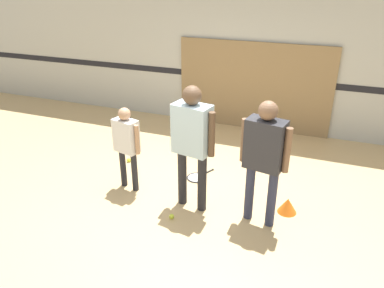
% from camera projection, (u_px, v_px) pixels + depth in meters
% --- Properties ---
extents(ground_plane, '(16.00, 16.00, 0.00)m').
position_uv_depth(ground_plane, '(186.00, 198.00, 5.37)').
color(ground_plane, tan).
extents(wall_back, '(16.00, 0.07, 3.20)m').
position_uv_depth(wall_back, '(242.00, 48.00, 7.20)').
color(wall_back, beige).
rests_on(wall_back, ground_plane).
extents(wall_panel, '(3.03, 0.05, 1.74)m').
position_uv_depth(wall_panel, '(253.00, 87.00, 7.37)').
color(wall_panel, '#93754C').
rests_on(wall_panel, ground_plane).
extents(person_instructor, '(0.64, 0.35, 1.72)m').
position_uv_depth(person_instructor, '(192.00, 136.00, 4.75)').
color(person_instructor, '#232328').
rests_on(person_instructor, ground_plane).
extents(person_student_left, '(0.47, 0.27, 1.27)m').
position_uv_depth(person_student_left, '(126.00, 140.00, 5.30)').
color(person_student_left, '#232328').
rests_on(person_student_left, ground_plane).
extents(person_student_right, '(0.61, 0.33, 1.64)m').
position_uv_depth(person_student_right, '(264.00, 151.00, 4.46)').
color(person_student_right, '#2D334C').
rests_on(person_student_right, ground_plane).
extents(racket_spare_on_floor, '(0.41, 0.56, 0.03)m').
position_uv_depth(racket_spare_on_floor, '(197.00, 177.00, 5.88)').
color(racket_spare_on_floor, '#28282D').
rests_on(racket_spare_on_floor, ground_plane).
extents(tennis_ball_near_instructor, '(0.07, 0.07, 0.07)m').
position_uv_depth(tennis_ball_near_instructor, '(172.00, 216.00, 4.91)').
color(tennis_ball_near_instructor, '#CCE038').
rests_on(tennis_ball_near_instructor, ground_plane).
extents(tennis_ball_by_spare_racket, '(0.07, 0.07, 0.07)m').
position_uv_depth(tennis_ball_by_spare_racket, '(200.00, 181.00, 5.72)').
color(tennis_ball_by_spare_racket, '#CCE038').
rests_on(tennis_ball_by_spare_racket, ground_plane).
extents(tennis_ball_stray_left, '(0.07, 0.07, 0.07)m').
position_uv_depth(tennis_ball_stray_left, '(129.00, 160.00, 6.35)').
color(tennis_ball_stray_left, '#CCE038').
rests_on(tennis_ball_stray_left, ground_plane).
extents(training_cone, '(0.26, 0.26, 0.21)m').
position_uv_depth(training_cone, '(287.00, 205.00, 5.01)').
color(training_cone, orange).
rests_on(training_cone, ground_plane).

